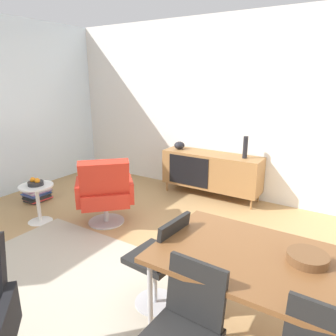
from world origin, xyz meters
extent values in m
plane|color=tan|center=(0.00, 0.00, 0.00)|extent=(8.32, 8.32, 0.00)
cube|color=white|center=(0.00, 2.60, 1.40)|extent=(6.80, 0.12, 2.80)
cube|color=olive|center=(-0.27, 2.30, 0.44)|extent=(1.60, 0.44, 0.56)
cube|color=black|center=(-0.57, 2.08, 0.44)|extent=(0.70, 0.01, 0.48)
cylinder|color=olive|center=(-1.01, 2.13, 0.08)|extent=(0.03, 0.03, 0.16)
cylinder|color=olive|center=(0.47, 2.13, 0.08)|extent=(0.03, 0.03, 0.16)
cylinder|color=olive|center=(-1.01, 2.47, 0.08)|extent=(0.03, 0.03, 0.16)
cylinder|color=olive|center=(0.47, 2.47, 0.08)|extent=(0.03, 0.03, 0.16)
ellipsoid|color=black|center=(-0.87, 2.30, 0.78)|extent=(0.18, 0.18, 0.13)
cylinder|color=black|center=(0.26, 2.30, 0.89)|extent=(0.07, 0.07, 0.33)
cube|color=brown|center=(1.35, -0.26, 0.72)|extent=(1.60, 0.90, 0.04)
cylinder|color=#B7B7BC|center=(0.63, -0.65, 0.35)|extent=(0.04, 0.04, 0.70)
cylinder|color=#B7B7BC|center=(0.63, 0.13, 0.35)|extent=(0.04, 0.04, 0.70)
cylinder|color=brown|center=(1.52, -0.15, 0.77)|extent=(0.26, 0.26, 0.06)
cube|color=black|center=(1.00, -0.70, 0.67)|extent=(0.38, 0.10, 0.38)
cube|color=black|center=(0.40, -0.26, 0.45)|extent=(0.43, 0.43, 0.05)
cube|color=black|center=(0.58, -0.28, 0.67)|extent=(0.11, 0.39, 0.38)
cylinder|color=#B7B7BC|center=(0.40, -0.26, 0.21)|extent=(0.04, 0.04, 0.42)
cylinder|color=#B7B7BC|center=(0.40, -0.26, 0.01)|extent=(0.36, 0.36, 0.01)
cube|color=red|center=(-1.05, 0.68, 0.38)|extent=(0.82, 0.82, 0.20)
cube|color=red|center=(-0.88, 0.51, 0.69)|extent=(0.61, 0.61, 0.51)
cube|color=red|center=(-0.82, 0.91, 0.46)|extent=(0.40, 0.40, 0.28)
cube|color=red|center=(-1.29, 0.44, 0.46)|extent=(0.40, 0.40, 0.28)
cylinder|color=#B7B7BC|center=(-1.05, 0.68, 0.14)|extent=(0.06, 0.06, 0.28)
cylinder|color=#B7B7BC|center=(-1.05, 0.68, 0.01)|extent=(0.48, 0.48, 0.02)
cube|color=black|center=(0.08, -1.36, 0.46)|extent=(0.41, 0.39, 0.28)
cylinder|color=white|center=(-1.83, 0.21, 0.51)|extent=(0.44, 0.44, 0.02)
cylinder|color=white|center=(-1.83, 0.21, 0.25)|extent=(0.05, 0.05, 0.50)
cone|color=white|center=(-1.83, 0.21, 0.01)|extent=(0.32, 0.32, 0.02)
cylinder|color=#262628|center=(-1.83, 0.21, 0.55)|extent=(0.20, 0.20, 0.05)
sphere|color=orange|center=(-1.79, 0.21, 0.59)|extent=(0.07, 0.07, 0.07)
sphere|color=orange|center=(-1.87, 0.20, 0.59)|extent=(0.07, 0.07, 0.07)
cube|color=#262626|center=(-2.52, 0.67, 0.01)|extent=(0.30, 0.36, 0.02)
cube|color=red|center=(-2.50, 0.67, 0.03)|extent=(0.30, 0.37, 0.02)
cube|color=#262626|center=(-2.51, 0.64, 0.06)|extent=(0.30, 0.37, 0.02)
cube|color=#262626|center=(-2.50, 0.65, 0.08)|extent=(0.31, 0.36, 0.02)
cube|color=#262626|center=(-2.52, 0.67, 0.10)|extent=(0.30, 0.36, 0.02)
cube|color=#334C8C|center=(-2.50, 0.65, 0.11)|extent=(0.28, 0.35, 0.01)
cube|color=#99668C|center=(-2.52, 0.65, 0.12)|extent=(0.30, 0.36, 0.01)
cube|color=#334C8C|center=(-2.51, 0.65, 0.14)|extent=(0.33, 0.39, 0.01)
cube|color=#99668C|center=(-2.50, 0.67, 0.15)|extent=(0.26, 0.36, 0.02)
cube|color=#B2B2B7|center=(-2.51, 0.66, 0.17)|extent=(0.30, 0.37, 0.02)
cube|color=#99668C|center=(-2.52, 0.66, 0.20)|extent=(0.29, 0.38, 0.03)
cube|color=#B7AD99|center=(-0.60, -0.47, 0.00)|extent=(2.20, 1.70, 0.01)
camera|label=1|loc=(1.70, -2.12, 1.90)|focal=33.24mm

